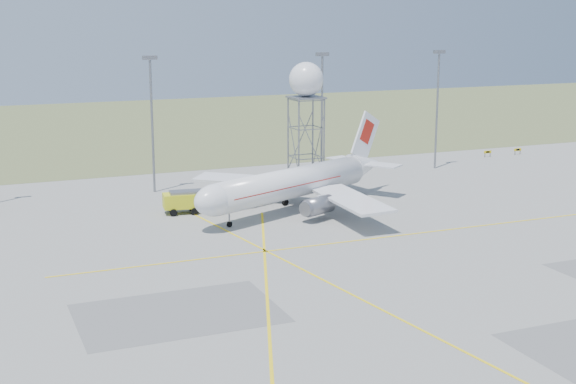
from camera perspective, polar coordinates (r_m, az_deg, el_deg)
name	(u,v)px	position (r m, az deg, el deg)	size (l,w,h in m)	color
ground	(461,340)	(68.91, 12.18, -10.25)	(400.00, 400.00, 0.00)	#969691
grass_strip	(123,127)	(197.10, -11.62, 4.54)	(400.00, 120.00, 0.03)	#536839
mast_b	(152,113)	(121.70, -9.66, 5.58)	(2.20, 0.50, 20.50)	slate
mast_c	(322,105)	(130.81, 2.43, 6.21)	(2.20, 0.50, 20.50)	slate
mast_d	(437,100)	(141.49, 10.58, 6.48)	(2.20, 0.50, 20.50)	slate
taxi_sign_near	(488,152)	(156.72, 14.01, 2.76)	(1.60, 0.17, 1.20)	black
taxi_sign_far	(518,150)	(160.96, 16.02, 2.89)	(1.60, 0.17, 1.20)	black
airliner_main	(293,184)	(109.41, 0.38, 0.61)	(34.78, 32.41, 12.44)	white
radar_tower	(306,117)	(124.99, 1.29, 5.36)	(5.34, 5.34, 19.32)	slate
fire_truck	(195,202)	(109.62, -6.66, -0.68)	(8.26, 4.02, 3.19)	#CFD218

